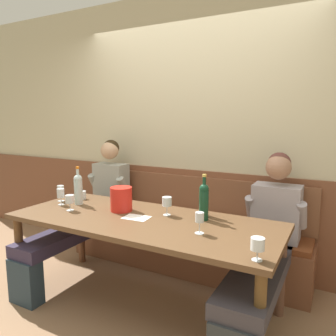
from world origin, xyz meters
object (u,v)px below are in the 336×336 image
object	(u,v)px
wall_bench	(182,242)
dining_table	(143,227)
person_center_right_seat	(88,208)
person_right_seat	(267,239)
wine_glass_mid_left	(200,219)
wine_glass_near_bucket	(61,194)
wine_bottle_green_tall	(78,188)
ice_bucket	(121,199)
wine_bottle_amber_mid	(204,198)
wine_glass_center_front	(70,200)
wine_bottle_clear_water	(204,200)
water_tumbler_left	(83,195)
wine_glass_left_end	(167,202)
wine_glass_mid_right	(61,191)
wine_glass_by_bottle	(258,245)

from	to	relation	value
wall_bench	dining_table	size ratio (longest dim) A/B	1.14
person_center_right_seat	person_right_seat	xyz separation A→B (m)	(1.79, 0.02, -0.00)
wine_glass_mid_left	wine_glass_near_bucket	size ratio (longest dim) A/B	1.00
wine_bottle_green_tall	wine_glass_near_bucket	xyz separation A→B (m)	(-0.13, -0.10, -0.05)
ice_bucket	wine_bottle_amber_mid	distance (m)	0.72
wine_glass_mid_left	wine_glass_center_front	bearing A→B (deg)	-179.72
wine_bottle_amber_mid	wine_bottle_clear_water	xyz separation A→B (m)	(0.04, -0.10, 0.01)
wine_bottle_amber_mid	water_tumbler_left	size ratio (longest dim) A/B	4.31
dining_table	wine_glass_near_bucket	world-z (taller)	wine_glass_near_bucket
wall_bench	wine_glass_mid_left	xyz separation A→B (m)	(0.53, -0.84, 0.57)
water_tumbler_left	person_center_right_seat	bearing A→B (deg)	101.40
wine_bottle_amber_mid	wine_glass_center_front	bearing A→B (deg)	-159.45
wine_bottle_green_tall	wine_glass_left_end	world-z (taller)	wine_bottle_green_tall
ice_bucket	wine_glass_center_front	world-z (taller)	ice_bucket
ice_bucket	wine_glass_near_bucket	world-z (taller)	ice_bucket
wine_glass_mid_right	wine_glass_near_bucket	world-z (taller)	same
wine_glass_by_bottle	ice_bucket	bearing A→B (deg)	160.77
wall_bench	wine_glass_left_end	distance (m)	0.82
wine_glass_mid_left	wine_glass_left_end	bearing A→B (deg)	146.16
person_center_right_seat	wine_bottle_clear_water	world-z (taller)	person_center_right_seat
wine_bottle_clear_water	wine_glass_mid_right	world-z (taller)	wine_bottle_clear_water
wine_bottle_clear_water	water_tumbler_left	world-z (taller)	wine_bottle_clear_water
wine_glass_near_bucket	wine_glass_left_end	world-z (taller)	wine_glass_left_end
wine_glass_mid_right	person_center_right_seat	bearing A→B (deg)	66.48
wine_glass_center_front	wine_glass_left_end	distance (m)	0.86
wine_glass_mid_left	wine_bottle_clear_water	bearing A→B (deg)	106.63
wine_bottle_green_tall	wine_bottle_clear_water	bearing A→B (deg)	5.36
person_center_right_seat	wine_bottle_green_tall	size ratio (longest dim) A/B	3.81
person_right_seat	wine_glass_center_front	world-z (taller)	person_right_seat
wine_bottle_clear_water	wine_glass_center_front	xyz separation A→B (m)	(-1.12, -0.31, -0.06)
water_tumbler_left	wine_glass_mid_right	bearing A→B (deg)	-127.52
ice_bucket	wine_glass_center_front	xyz separation A→B (m)	(-0.40, -0.20, -0.01)
wine_glass_mid_right	wine_glass_by_bottle	bearing A→B (deg)	-12.32
wine_bottle_amber_mid	wine_glass_by_bottle	distance (m)	0.87
person_center_right_seat	wine_bottle_amber_mid	distance (m)	1.32
dining_table	person_center_right_seat	distance (m)	0.95
wine_bottle_clear_water	water_tumbler_left	size ratio (longest dim) A/B	4.57
wine_glass_mid_left	water_tumbler_left	distance (m)	1.44
dining_table	wine_glass_left_end	world-z (taller)	wine_glass_left_end
wine_bottle_green_tall	wine_glass_center_front	bearing A→B (deg)	-67.35
person_right_seat	wine_glass_left_end	distance (m)	0.84
wine_glass_by_bottle	wine_glass_center_front	xyz separation A→B (m)	(-1.67, 0.24, 0.00)
wall_bench	wine_glass_by_bottle	distance (m)	1.57
wine_bottle_green_tall	wine_glass_mid_right	size ratio (longest dim) A/B	2.30
dining_table	wine_glass_mid_left	xyz separation A→B (m)	(0.53, -0.10, 0.18)
wine_glass_by_bottle	wine_glass_near_bucket	xyz separation A→B (m)	(-1.88, 0.34, 0.01)
wall_bench	wine_glass_near_bucket	size ratio (longest dim) A/B	16.28
dining_table	wine_glass_near_bucket	distance (m)	0.91
wine_bottle_clear_water	wine_glass_mid_left	distance (m)	0.32
wine_glass_left_end	wine_glass_mid_left	bearing A→B (deg)	-33.84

